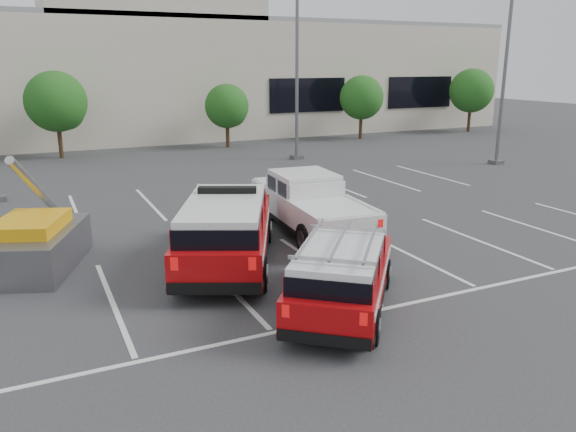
# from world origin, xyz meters

# --- Properties ---
(ground) EXTENTS (120.00, 120.00, 0.00)m
(ground) POSITION_xyz_m (0.00, 0.00, 0.00)
(ground) COLOR #313133
(ground) RESTS_ON ground
(stall_markings) EXTENTS (23.00, 15.00, 0.01)m
(stall_markings) POSITION_xyz_m (0.00, 4.50, 0.01)
(stall_markings) COLOR silver
(stall_markings) RESTS_ON ground
(convention_building) EXTENTS (60.00, 16.99, 13.20)m
(convention_building) POSITION_xyz_m (0.18, 31.86, 4.72)
(convention_building) COLOR beige
(convention_building) RESTS_ON ground
(tree_mid_left) EXTENTS (3.37, 3.37, 4.85)m
(tree_mid_left) POSITION_xyz_m (-4.91, 22.05, 3.04)
(tree_mid_left) COLOR #3F2B19
(tree_mid_left) RESTS_ON ground
(tree_mid_right) EXTENTS (2.77, 2.77, 3.99)m
(tree_mid_right) POSITION_xyz_m (5.09, 22.05, 2.50)
(tree_mid_right) COLOR #3F2B19
(tree_mid_right) RESTS_ON ground
(tree_right) EXTENTS (3.07, 3.07, 4.42)m
(tree_right) POSITION_xyz_m (15.09, 22.05, 2.77)
(tree_right) COLOR #3F2B19
(tree_right) RESTS_ON ground
(tree_far_right) EXTENTS (3.37, 3.37, 4.85)m
(tree_far_right) POSITION_xyz_m (25.09, 22.05, 3.04)
(tree_far_right) COLOR #3F2B19
(tree_far_right) RESTS_ON ground
(light_pole_mid) EXTENTS (0.90, 0.60, 10.24)m
(light_pole_mid) POSITION_xyz_m (7.00, 16.00, 5.19)
(light_pole_mid) COLOR #59595E
(light_pole_mid) RESTS_ON ground
(light_pole_right) EXTENTS (0.90, 0.60, 10.24)m
(light_pole_right) POSITION_xyz_m (16.00, 10.00, 5.19)
(light_pole_right) COLOR #59595E
(light_pole_right) RESTS_ON ground
(fire_chief_suv) EXTENTS (4.34, 6.14, 2.04)m
(fire_chief_suv) POSITION_xyz_m (-2.23, 1.28, 0.83)
(fire_chief_suv) COLOR #A4070A
(fire_chief_suv) RESTS_ON ground
(white_pickup) EXTENTS (2.50, 6.11, 1.83)m
(white_pickup) POSITION_xyz_m (1.21, 3.17, 0.73)
(white_pickup) COLOR silver
(white_pickup) RESTS_ON ground
(ladder_suv) EXTENTS (4.21, 4.62, 1.78)m
(ladder_suv) POSITION_xyz_m (-0.93, -2.51, 0.71)
(ladder_suv) COLOR #A4070A
(ladder_suv) RESTS_ON ground
(utility_rig) EXTENTS (4.06, 3.94, 3.11)m
(utility_rig) POSITION_xyz_m (-7.04, 3.18, 0.62)
(utility_rig) COLOR #59595E
(utility_rig) RESTS_ON ground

